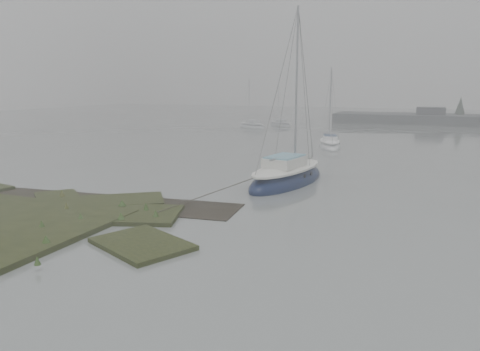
# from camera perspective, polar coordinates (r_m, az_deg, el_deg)

# --- Properties ---
(ground) EXTENTS (160.00, 160.00, 0.00)m
(ground) POSITION_cam_1_polar(r_m,az_deg,el_deg) (45.55, 9.35, 3.61)
(ground) COLOR slate
(ground) RESTS_ON ground
(sailboat_main) EXTENTS (3.95, 8.12, 10.98)m
(sailboat_main) POSITION_cam_1_polar(r_m,az_deg,el_deg) (27.68, 5.74, -0.29)
(sailboat_main) COLOR #0A1433
(sailboat_main) RESTS_ON ground
(sailboat_white) EXTENTS (3.34, 5.88, 7.89)m
(sailboat_white) POSITION_cam_1_polar(r_m,az_deg,el_deg) (44.20, 10.86, 3.66)
(sailboat_white) COLOR white
(sailboat_white) RESTS_ON ground
(sailboat_far_a) EXTENTS (5.15, 4.03, 7.09)m
(sailboat_far_a) POSITION_cam_1_polar(r_m,az_deg,el_deg) (63.66, 1.46, 6.01)
(sailboat_far_a) COLOR silver
(sailboat_far_a) RESTS_ON ground
(sailboat_far_c) EXTENTS (4.37, 3.51, 6.06)m
(sailboat_far_c) POSITION_cam_1_polar(r_m,az_deg,el_deg) (66.72, 4.96, 6.18)
(sailboat_far_c) COLOR #B4B7BD
(sailboat_far_c) RESTS_ON ground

